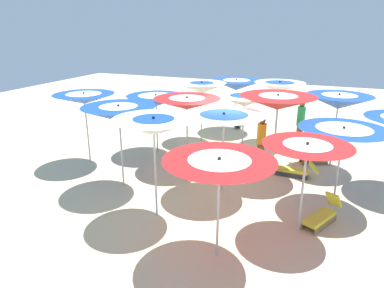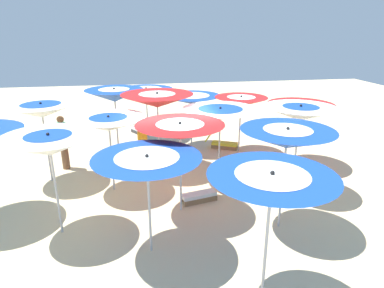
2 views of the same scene
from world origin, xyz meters
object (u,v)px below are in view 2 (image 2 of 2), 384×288
(beach_umbrella_1, at_px, (49,145))
(beach_umbrella_2, at_px, (147,166))
(beach_umbrella_10, at_px, (220,114))
(beachgoer_0, at_px, (63,141))
(beach_umbrella_12, at_px, (146,92))
(beach_umbrella_15, at_px, (300,109))
(lounger_4, at_px, (202,194))
(beach_umbrella_14, at_px, (241,102))
(beachgoer_1, at_px, (143,150))
(lounger_0, at_px, (157,156))
(beach_ball, at_px, (95,161))
(beach_umbrella_6, at_px, (180,131))
(beach_umbrella_7, at_px, (287,139))
(beach_umbrella_13, at_px, (191,99))
(lounger_5, at_px, (222,143))
(beach_umbrella_4, at_px, (42,111))
(beach_umbrella_9, at_px, (157,100))
(beach_umbrella_3, at_px, (271,184))
(beach_umbrella_11, at_px, (300,113))
(beach_umbrella_8, at_px, (114,95))
(lounger_3, at_px, (139,129))

(beach_umbrella_1, bearing_deg, beach_umbrella_2, -116.72)
(beach_umbrella_10, relative_size, beachgoer_0, 1.27)
(beach_umbrella_12, bearing_deg, beach_umbrella_15, -127.93)
(lounger_4, bearing_deg, beach_umbrella_14, -133.90)
(beach_umbrella_1, xyz_separation_m, beach_umbrella_14, (4.44, -5.57, -0.20))
(beachgoer_1, bearing_deg, beach_umbrella_12, 10.29)
(lounger_0, height_order, beach_ball, lounger_0)
(beach_umbrella_10, distance_m, beach_umbrella_14, 2.62)
(beach_umbrella_6, bearing_deg, beach_umbrella_7, -117.09)
(lounger_0, bearing_deg, beachgoer_1, -20.49)
(beach_umbrella_13, bearing_deg, beach_umbrella_1, 143.25)
(lounger_4, bearing_deg, beachgoer_1, -64.24)
(lounger_5, bearing_deg, beach_umbrella_4, -135.32)
(beach_umbrella_7, distance_m, beach_umbrella_9, 4.66)
(beach_umbrella_14, bearing_deg, beachgoer_1, 114.12)
(beach_umbrella_3, xyz_separation_m, beach_umbrella_15, (5.67, -3.32, -0.27))
(beach_umbrella_11, height_order, lounger_4, beach_umbrella_11)
(beach_umbrella_10, bearing_deg, beach_umbrella_3, 175.12)
(beach_umbrella_2, distance_m, beach_umbrella_14, 6.51)
(beach_umbrella_4, xyz_separation_m, beach_umbrella_8, (2.13, -1.93, -0.03))
(beach_umbrella_8, xyz_separation_m, lounger_3, (2.40, -0.78, -1.98))
(beach_umbrella_11, bearing_deg, beach_umbrella_6, 99.42)
(beach_umbrella_10, height_order, lounger_5, beach_umbrella_10)
(beach_umbrella_6, bearing_deg, beach_umbrella_13, -12.53)
(lounger_4, bearing_deg, beachgoer_0, -48.41)
(beach_umbrella_1, height_order, beach_umbrella_13, beach_umbrella_1)
(beach_umbrella_12, bearing_deg, beach_umbrella_8, 146.52)
(beach_umbrella_1, relative_size, beachgoer_1, 1.43)
(beach_umbrella_15, xyz_separation_m, lounger_4, (-2.04, 3.66, -1.75))
(beach_umbrella_1, distance_m, lounger_0, 5.09)
(beach_umbrella_3, height_order, lounger_4, beach_umbrella_3)
(beach_umbrella_14, bearing_deg, beach_umbrella_13, 66.53)
(beach_umbrella_13, bearing_deg, beach_umbrella_10, -173.08)
(beach_umbrella_4, bearing_deg, beachgoer_0, -15.76)
(beach_umbrella_6, bearing_deg, lounger_4, -58.18)
(beach_umbrella_7, xyz_separation_m, beach_umbrella_12, (7.38, 2.79, -0.26))
(beach_umbrella_12, bearing_deg, beach_umbrella_6, -174.49)
(beach_umbrella_9, xyz_separation_m, beach_umbrella_12, (3.47, 0.25, -0.38))
(beach_umbrella_1, height_order, beach_umbrella_11, beach_umbrella_11)
(beach_umbrella_2, distance_m, lounger_0, 5.34)
(beach_umbrella_13, bearing_deg, beach_umbrella_7, -168.62)
(lounger_5, bearing_deg, beach_umbrella_2, -91.37)
(beach_umbrella_2, xyz_separation_m, beach_umbrella_14, (5.45, -3.57, -0.01))
(beach_umbrella_9, relative_size, beach_umbrella_14, 1.19)
(beach_umbrella_3, bearing_deg, beachgoer_0, 34.11)
(beach_umbrella_8, distance_m, beach_umbrella_14, 4.55)
(beach_umbrella_13, xyz_separation_m, beach_umbrella_14, (-0.74, -1.70, 0.01))
(beach_umbrella_13, distance_m, lounger_4, 4.59)
(beachgoer_1, bearing_deg, beach_umbrella_14, -51.61)
(beach_umbrella_14, distance_m, lounger_4, 4.43)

